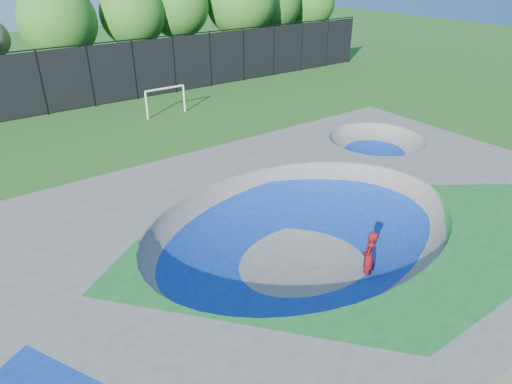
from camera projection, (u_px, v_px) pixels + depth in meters
ground at (302, 256)px, 15.36m from camera, size 120.00×120.00×0.00m
skate_deck at (303, 238)px, 15.02m from camera, size 22.00×14.00×1.50m
skater at (369, 256)px, 13.89m from camera, size 0.76×0.69×1.73m
skateboard at (366, 278)px, 14.28m from camera, size 0.79×0.57×0.05m
soccer_goal at (165, 96)px, 28.24m from camera, size 2.68×0.12×1.77m
fence at (90, 75)px, 29.48m from camera, size 48.09×0.09×4.04m
treeline at (88, 17)px, 32.62m from camera, size 52.45×7.35×8.49m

